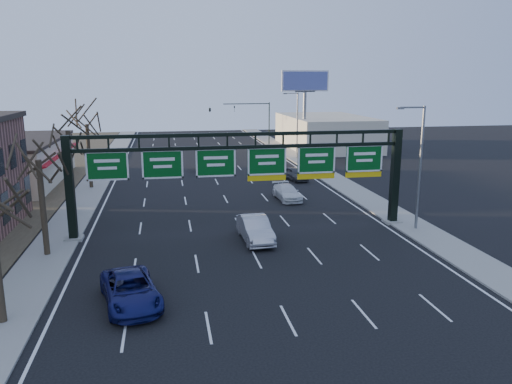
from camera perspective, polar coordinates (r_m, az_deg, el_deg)
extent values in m
plane|color=black|center=(29.05, 0.81, -9.09)|extent=(160.00, 160.00, 0.00)
cube|color=gray|center=(48.27, -19.06, -0.78)|extent=(3.00, 120.00, 0.12)
cube|color=gray|center=(50.97, 10.66, 0.41)|extent=(3.00, 120.00, 0.12)
cube|color=white|center=(47.97, -3.79, -0.24)|extent=(21.60, 120.00, 0.01)
cube|color=black|center=(35.78, -20.51, 0.33)|extent=(0.55, 0.55, 7.20)
cube|color=gray|center=(36.65, -20.08, -5.02)|extent=(1.20, 1.20, 0.20)
cube|color=black|center=(39.05, 15.59, 1.67)|extent=(0.55, 0.55, 7.20)
cube|color=gray|center=(39.85, 15.29, -3.27)|extent=(1.20, 1.20, 0.20)
cube|color=black|center=(35.03, -1.69, 6.62)|extent=(23.40, 0.25, 0.25)
cube|color=black|center=(35.14, -1.68, 5.16)|extent=(23.40, 0.25, 0.25)
cube|color=#054A15|center=(35.14, -16.63, 2.89)|extent=(2.80, 0.10, 2.00)
cube|color=#054A15|center=(34.91, -10.64, 3.15)|extent=(2.80, 0.10, 2.00)
cube|color=#054A15|center=(35.08, -4.63, 3.37)|extent=(2.80, 0.10, 2.00)
cube|color=#054A15|center=(35.62, 1.25, 3.55)|extent=(2.80, 0.10, 2.00)
cube|color=yellow|center=(35.83, 1.24, 1.63)|extent=(2.80, 0.10, 0.40)
cube|color=#054A15|center=(36.52, 6.92, 3.70)|extent=(2.80, 0.10, 2.00)
cube|color=yellow|center=(36.73, 6.86, 1.82)|extent=(2.80, 0.10, 0.40)
cube|color=#054A15|center=(37.76, 12.26, 3.80)|extent=(2.80, 0.10, 2.00)
cube|color=yellow|center=(37.97, 12.17, 1.98)|extent=(2.80, 0.10, 0.40)
cube|color=beige|center=(58.42, -26.39, 3.00)|extent=(10.00, 18.00, 4.40)
cube|color=#332B26|center=(58.12, -26.62, 5.28)|extent=(10.40, 18.40, 0.30)
cube|color=#AE111C|center=(57.09, -21.55, 4.05)|extent=(1.20, 18.00, 0.40)
cube|color=beige|center=(80.92, 7.97, 6.81)|extent=(12.00, 20.00, 5.00)
cylinder|color=black|center=(33.24, -23.18, -1.59)|extent=(0.36, 0.36, 6.08)
cylinder|color=black|center=(42.75, -20.37, 2.20)|extent=(0.36, 0.36, 6.84)
cylinder|color=black|center=(52.53, -18.53, 3.98)|extent=(0.36, 0.36, 6.46)
cylinder|color=slate|center=(37.53, 18.24, 2.64)|extent=(0.20, 0.20, 9.00)
cylinder|color=slate|center=(36.63, 17.47, 9.40)|extent=(1.80, 0.12, 0.12)
cube|color=slate|center=(36.22, 16.18, 9.37)|extent=(0.50, 0.22, 0.15)
cylinder|color=slate|center=(69.06, 4.74, 7.64)|extent=(0.20, 0.20, 9.00)
cylinder|color=slate|center=(68.58, 4.06, 11.30)|extent=(1.80, 0.12, 0.12)
cube|color=slate|center=(68.36, 3.32, 11.26)|extent=(0.50, 0.22, 0.15)
cylinder|color=slate|center=(74.51, 5.53, 7.91)|extent=(0.50, 0.50, 9.00)
cube|color=slate|center=(74.26, 5.61, 11.37)|extent=(3.00, 0.30, 0.20)
cube|color=white|center=(74.24, 5.64, 12.53)|extent=(7.00, 0.30, 3.00)
cube|color=#525BA5|center=(74.05, 5.68, 12.53)|extent=(6.60, 0.05, 2.60)
cylinder|color=black|center=(83.52, 1.51, 7.81)|extent=(0.18, 0.18, 7.00)
cylinder|color=black|center=(82.60, -1.10, 10.05)|extent=(7.60, 0.14, 0.14)
imported|color=black|center=(82.35, -2.49, 9.47)|extent=(0.20, 0.20, 1.00)
imported|color=black|center=(81.90, -5.30, 9.41)|extent=(0.54, 0.54, 1.62)
imported|color=#131755|center=(25.60, -14.14, -10.82)|extent=(3.58, 5.80, 1.50)
imported|color=#AFAFB4|center=(34.10, -0.11, -4.24)|extent=(1.99, 5.11, 1.66)
imported|color=white|center=(45.70, 3.56, -0.05)|extent=(2.17, 4.70, 1.33)
imported|color=#404245|center=(54.59, 4.48, 2.10)|extent=(2.46, 4.35, 1.40)
imported|color=#A4A3A8|center=(60.29, -5.80, 3.21)|extent=(1.82, 4.98, 1.63)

